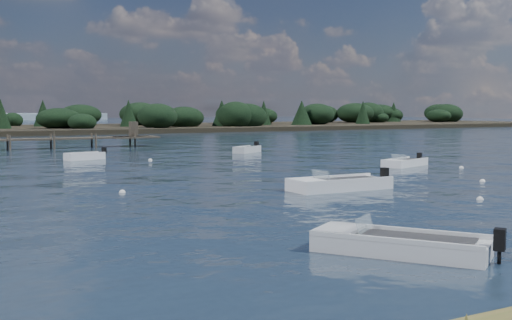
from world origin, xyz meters
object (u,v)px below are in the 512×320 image
dinghy_mid_white_b (405,164)px  tender_far_white (85,158)px  tender_far_grey_b (247,151)px  dinghy_near_olive (400,248)px  dinghy_mid_white_a (339,186)px

dinghy_mid_white_b → tender_far_white: 25.18m
tender_far_grey_b → tender_far_white: tender_far_grey_b is taller
tender_far_white → dinghy_mid_white_b: bearing=-42.0°
tender_far_grey_b → dinghy_near_olive: bearing=-112.2°
dinghy_mid_white_b → dinghy_mid_white_a: 14.92m
dinghy_near_olive → dinghy_mid_white_b: bearing=47.8°
tender_far_white → dinghy_near_olive: 38.07m
dinghy_mid_white_a → tender_far_white: (-6.56, 25.52, -0.01)m
dinghy_near_olive → dinghy_mid_white_a: bearing=60.5°
tender_far_white → dinghy_mid_white_a: bearing=-75.6°
tender_far_grey_b → dinghy_near_olive: 42.23m
dinghy_mid_white_a → dinghy_near_olive: (-7.11, -12.55, -0.01)m
dinghy_mid_white_b → dinghy_mid_white_a: (-12.15, -8.66, 0.03)m
dinghy_mid_white_b → tender_far_white: (-18.71, 16.86, 0.02)m
tender_far_white → dinghy_near_olive: dinghy_near_olive is taller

